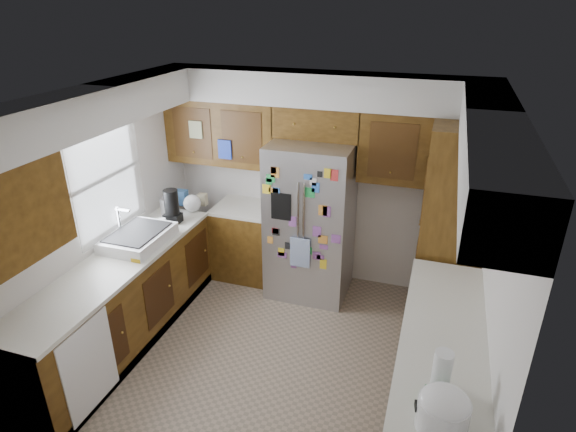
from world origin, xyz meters
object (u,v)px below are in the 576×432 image
object	(u,v)px
fridge	(311,221)
pantry	(452,227)
paper_towel	(442,370)
rice_cooker	(443,410)

from	to	relation	value
fridge	pantry	bearing A→B (deg)	-2.05
fridge	paper_towel	xyz separation A→B (m)	(1.48, -2.20, 0.16)
fridge	rice_cooker	xyz separation A→B (m)	(1.50, -2.53, 0.16)
rice_cooker	paper_towel	distance (m)	0.33
pantry	paper_towel	size ratio (longest dim) A/B	7.94
rice_cooker	pantry	bearing A→B (deg)	89.99
pantry	rice_cooker	size ratio (longest dim) A/B	6.99
fridge	rice_cooker	bearing A→B (deg)	-59.38
pantry	fridge	world-z (taller)	pantry
pantry	rice_cooker	xyz separation A→B (m)	(-0.00, -2.48, -0.02)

